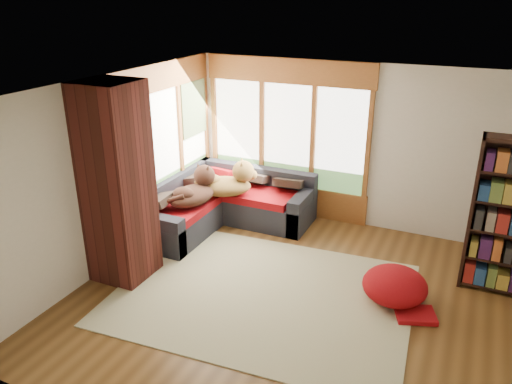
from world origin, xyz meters
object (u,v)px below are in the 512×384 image
Objects in this scene: bookshelf at (507,218)px; dog_tan at (228,180)px; brick_chimney at (117,184)px; sectional_sofa at (226,204)px; pouf at (395,285)px; dog_brindle at (195,189)px; area_rug at (263,294)px.

dog_tan is at bearing 176.22° from bookshelf.
sectional_sofa is (0.45, 2.05, -1.00)m from brick_chimney.
brick_chimney reaches higher than sectional_sofa.
sectional_sofa is 2.78× the size of pouf.
brick_chimney is at bearing -160.18° from bookshelf.
dog_brindle is (0.27, 1.40, -0.53)m from brick_chimney.
pouf is (3.42, 0.85, -1.07)m from brick_chimney.
bookshelf is (4.54, 1.64, -0.29)m from brick_chimney.
pouf is at bearing 13.95° from brick_chimney.
sectional_sofa is 2.16× the size of dog_tan.
sectional_sofa reaches higher than pouf.
bookshelf reaches higher than sectional_sofa.
area_rug is 3.56× the size of dog_tan.
sectional_sofa is at bearing 174.26° from bookshelf.
area_rug is 3.84× the size of dog_brindle.
bookshelf is at bearing -29.92° from dog_tan.
brick_chimney is 1.52m from dog_brindle.
dog_tan is (0.59, 1.90, -0.51)m from brick_chimney.
dog_brindle is (-0.32, -0.50, -0.01)m from dog_tan.
area_rug is 3.13m from bookshelf.
dog_brindle is (-3.15, 0.55, 0.55)m from pouf.
pouf is at bearing -88.92° from dog_brindle.
sectional_sofa is 4.17m from bookshelf.
area_rug is at bearing -153.26° from bookshelf.
sectional_sofa reaches higher than area_rug.
bookshelf is at bearing 26.74° from area_rug.
sectional_sofa is at bearing 107.01° from dog_tan.
bookshelf reaches higher than dog_brindle.
sectional_sofa is 0.61× the size of area_rug.
sectional_sofa is 0.82m from dog_brindle.
dog_tan is (-2.83, 1.05, 0.56)m from pouf.
pouf is (1.52, 0.55, 0.22)m from area_rug.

